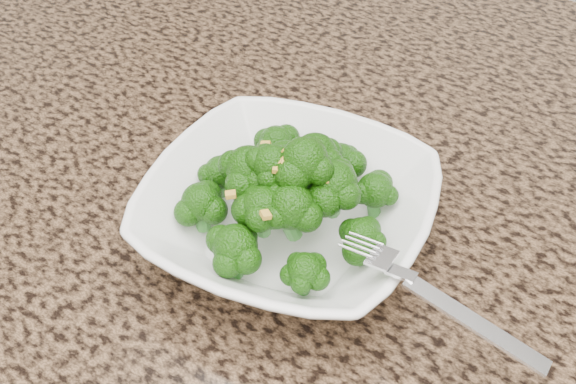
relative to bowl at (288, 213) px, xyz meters
The scene contains 5 objects.
granite_counter 0.09m from the bowl, ahead, with size 1.64×1.04×0.03m, color brown.
bowl is the anchor object (origin of this frame).
broccoli_pile 0.06m from the bowl, ahead, with size 0.20×0.20×0.06m, color #194E09, non-canonical shape.
garlic_topping 0.09m from the bowl, ahead, with size 0.12×0.12×0.01m, color gold, non-canonical shape.
fork 0.13m from the bowl, 13.38° to the right, with size 0.17×0.03×0.01m, color silver, non-canonical shape.
Camera 1 is at (0.16, -0.03, 1.33)m, focal length 45.00 mm.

